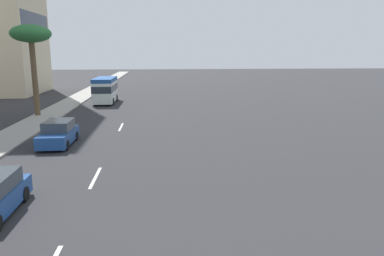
% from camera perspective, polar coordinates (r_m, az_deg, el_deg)
% --- Properties ---
extents(ground_plane, '(198.00, 198.00, 0.00)m').
position_cam_1_polar(ground_plane, '(36.44, -10.25, 1.73)').
color(ground_plane, '#2D2D30').
extents(sidewalk_right, '(162.00, 3.07, 0.15)m').
position_cam_1_polar(sidewalk_right, '(37.93, -22.00, 1.56)').
color(sidewalk_right, '#9E9B93').
rests_on(sidewalk_right, ground_plane).
extents(lane_stripe_mid, '(3.20, 0.16, 0.01)m').
position_cam_1_polar(lane_stripe_mid, '(19.35, -14.87, -7.50)').
color(lane_stripe_mid, silver).
rests_on(lane_stripe_mid, ground_plane).
extents(lane_stripe_far, '(3.20, 0.16, 0.01)m').
position_cam_1_polar(lane_stripe_far, '(31.57, -11.04, 0.16)').
color(lane_stripe_far, silver).
rests_on(lane_stripe_far, ground_plane).
extents(minibus_lead, '(6.66, 2.44, 3.13)m').
position_cam_1_polar(minibus_lead, '(46.75, -13.41, 5.93)').
color(minibus_lead, silver).
rests_on(minibus_lead, ground_plane).
extents(car_third, '(4.36, 1.93, 1.68)m').
position_cam_1_polar(car_third, '(26.54, -20.15, -0.83)').
color(car_third, '#1E478C').
rests_on(car_third, ground_plane).
extents(palm_tree, '(3.75, 3.75, 8.66)m').
position_cam_1_polar(palm_tree, '(38.64, -23.87, 12.89)').
color(palm_tree, brown).
rests_on(palm_tree, sidewalk_right).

